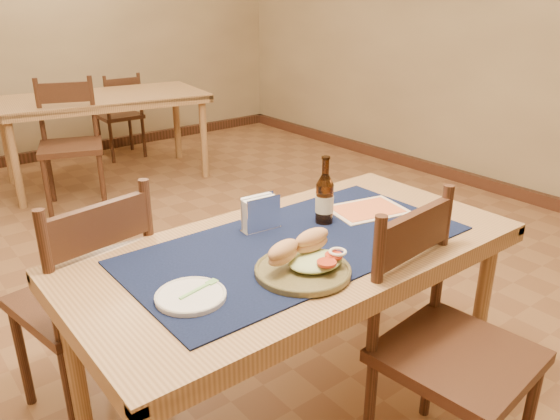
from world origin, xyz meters
TOP-DOWN VIEW (x-y plane):
  - room at (0.00, 0.00)m, footprint 6.04×7.04m
  - main_table at (0.00, -0.80)m, footprint 1.60×0.80m
  - placemat at (0.00, -0.80)m, footprint 1.20×0.60m
  - baseboard at (0.00, 0.00)m, footprint 6.00×7.00m
  - back_table at (0.57, 2.46)m, footprint 1.80×1.08m
  - chair_main_far at (-0.58, -0.27)m, footprint 0.51×0.51m
  - chair_main_near at (0.23, -1.28)m, footprint 0.49×0.49m
  - chair_back_near at (0.13, 2.02)m, footprint 0.58×0.58m
  - chair_back_far at (0.97, 3.06)m, footprint 0.40×0.40m
  - sandwich_plate at (-0.12, -0.97)m, footprint 0.30×0.30m
  - side_plate at (-0.48, -0.89)m, footprint 0.21×0.21m
  - fork at (-0.43, -0.88)m, footprint 0.14×0.05m
  - beer_bottle at (0.20, -0.72)m, footprint 0.07×0.07m
  - napkin_holder at (-0.03, -0.62)m, footprint 0.15×0.07m
  - menu_card at (0.42, -0.74)m, footprint 0.34×0.28m

SIDE VIEW (x-z plane):
  - baseboard at x=0.00m, z-range 0.00..0.10m
  - chair_back_far at x=0.97m, z-range 0.02..0.86m
  - chair_main_far at x=-0.58m, z-range 0.02..0.98m
  - chair_main_near at x=0.23m, z-range 0.02..0.99m
  - chair_back_near at x=0.13m, z-range 0.02..0.99m
  - main_table at x=0.00m, z-range 0.29..1.04m
  - back_table at x=0.57m, z-range 0.29..1.04m
  - placemat at x=0.00m, z-range 0.75..0.76m
  - menu_card at x=0.42m, z-range 0.76..0.76m
  - side_plate at x=-0.48m, z-range 0.76..0.77m
  - fork at x=-0.43m, z-range 0.77..0.77m
  - sandwich_plate at x=-0.12m, z-range 0.73..0.85m
  - napkin_holder at x=-0.03m, z-range 0.75..0.88m
  - beer_bottle at x=0.20m, z-range 0.72..0.98m
  - room at x=0.00m, z-range -0.02..2.82m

